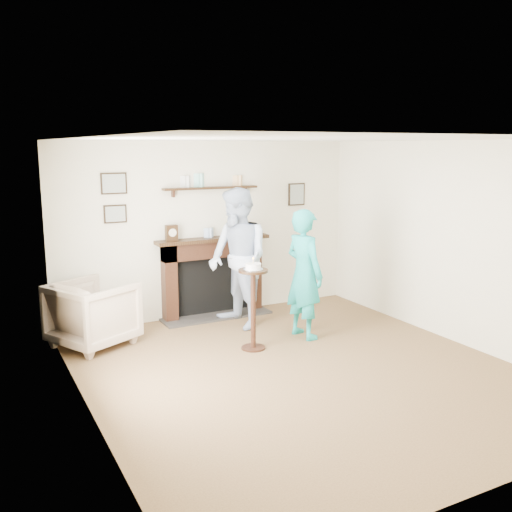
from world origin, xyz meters
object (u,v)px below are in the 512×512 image
at_px(armchair, 95,345).
at_px(man, 239,326).
at_px(pedestal_table, 253,293).
at_px(woman, 303,336).

distance_m(armchair, man, 1.92).
bearing_deg(armchair, pedestal_table, -148.27).
xyz_separation_m(armchair, pedestal_table, (1.68, -1.03, 0.70)).
height_order(armchair, man, man).
xyz_separation_m(man, woman, (0.56, -0.77, 0.00)).
bearing_deg(woman, man, 27.60).
xyz_separation_m(armchair, woman, (2.47, -0.92, 0.00)).
bearing_deg(armchair, woman, -137.36).
relative_size(armchair, pedestal_table, 0.79).
relative_size(armchair, woman, 0.54).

